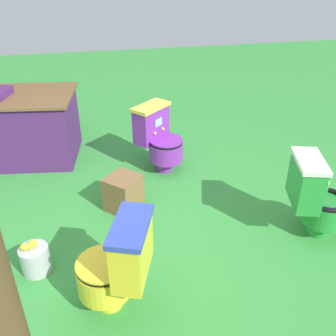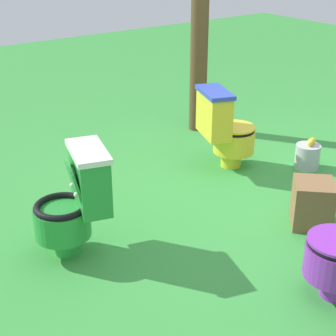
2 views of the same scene
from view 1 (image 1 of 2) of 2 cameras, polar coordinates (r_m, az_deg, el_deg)
name	(u,v)px [view 1 (image 1 of 2)]	position (r m, az deg, el deg)	size (l,w,h in m)	color
ground	(125,233)	(3.34, -6.47, -9.84)	(14.00, 14.00, 0.00)	green
toilet_yellow	(117,265)	(2.54, -7.81, -14.43)	(0.60, 0.55, 0.73)	yellow
toilet_purple	(159,138)	(4.09, -1.32, 4.53)	(0.63, 0.64, 0.73)	purple
toilet_green	(316,197)	(3.35, 21.51, -4.09)	(0.58, 0.52, 0.73)	green
vendor_table	(12,127)	(4.67, -22.64, 5.79)	(1.57, 1.05, 0.85)	#4C2360
small_crate	(123,193)	(3.55, -6.78, -3.77)	(0.29, 0.28, 0.34)	brown
lemon_bucket	(35,259)	(3.09, -19.52, -12.86)	(0.22, 0.22, 0.28)	#B7B7BF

